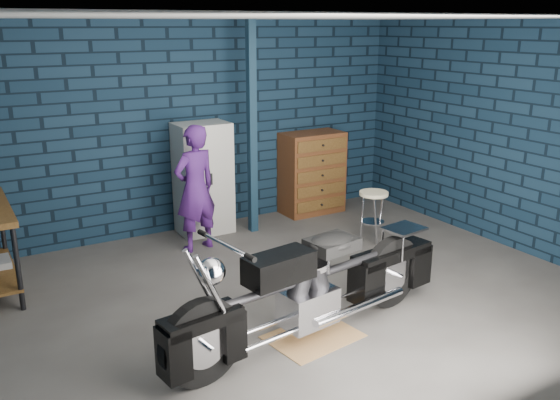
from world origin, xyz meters
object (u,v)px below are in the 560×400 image
at_px(motorcycle, 314,280).
at_px(tool_chest, 313,173).
at_px(shop_stool, 373,217).
at_px(person, 195,188).
at_px(locker, 203,179).

height_order(motorcycle, tool_chest, tool_chest).
height_order(motorcycle, shop_stool, motorcycle).
xyz_separation_m(person, tool_chest, (2.02, 0.53, -0.18)).
xyz_separation_m(motorcycle, person, (-0.05, 2.49, 0.22)).
bearing_deg(tool_chest, shop_stool, -90.68).
distance_m(motorcycle, locker, 3.04).
bearing_deg(locker, motorcycle, -95.31).
distance_m(person, shop_stool, 2.23).
height_order(person, locker, person).
bearing_deg(person, motorcycle, 78.22).
bearing_deg(shop_stool, locker, 140.04).
height_order(motorcycle, person, person).
relative_size(tool_chest, shop_stool, 1.80).
bearing_deg(tool_chest, motorcycle, -123.14).
xyz_separation_m(motorcycle, shop_stool, (1.95, 1.62, -0.22)).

